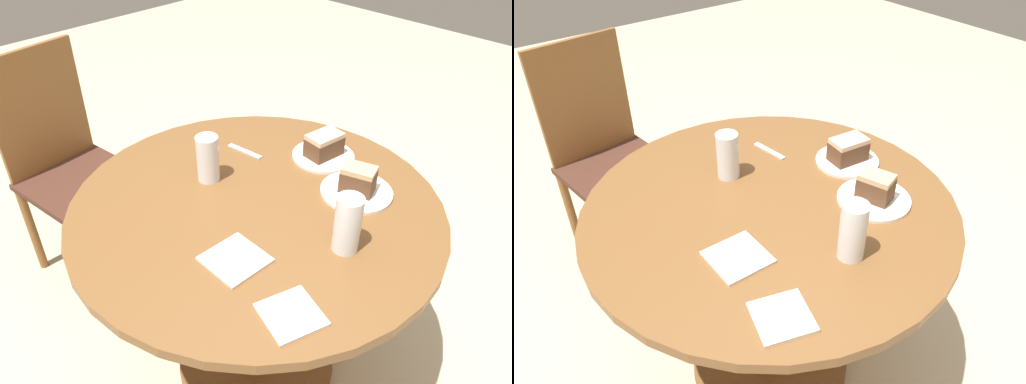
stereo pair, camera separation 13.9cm
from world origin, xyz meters
TOP-DOWN VIEW (x-y plane):
  - ground_plane at (0.00, 0.00)m, footprint 8.00×8.00m
  - table at (0.00, 0.00)m, footprint 1.06×1.06m
  - chair at (-0.13, 0.95)m, footprint 0.46×0.47m
  - plate_near at (0.24, -0.17)m, footprint 0.21×0.21m
  - plate_far at (0.33, 0.02)m, footprint 0.20×0.20m
  - cake_slice_near at (0.24, -0.17)m, footprint 0.09×0.11m
  - cake_slice_far at (0.33, 0.02)m, footprint 0.12×0.09m
  - glass_lemonade at (0.03, -0.29)m, footprint 0.07×0.07m
  - glass_water at (-0.01, 0.19)m, footprint 0.07×0.07m
  - napkin_stack at (-0.20, -0.13)m, footprint 0.14×0.14m
  - spoon at (0.17, 0.22)m, footprint 0.03×0.13m
  - napkin_side at (-0.23, -0.34)m, footprint 0.16×0.16m

SIDE VIEW (x-z plane):
  - ground_plane at x=0.00m, z-range 0.00..0.00m
  - chair at x=-0.13m, z-range 0.01..0.97m
  - table at x=0.00m, z-range 0.18..0.93m
  - spoon at x=0.17m, z-range 0.75..0.75m
  - napkin_stack at x=-0.20m, z-range 0.75..0.76m
  - napkin_side at x=-0.23m, z-range 0.75..0.76m
  - plate_near at x=0.24m, z-range 0.75..0.76m
  - plate_far at x=0.33m, z-range 0.75..0.76m
  - cake_slice_far at x=0.33m, z-range 0.76..0.83m
  - cake_slice_near at x=0.24m, z-range 0.76..0.84m
  - glass_water at x=-0.01m, z-range 0.74..0.89m
  - glass_lemonade at x=0.03m, z-range 0.74..0.90m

